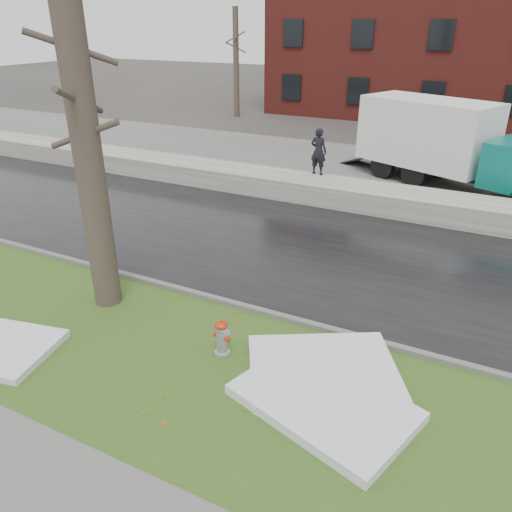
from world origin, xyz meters
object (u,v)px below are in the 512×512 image
at_px(box_truck, 450,143).
at_px(worker, 318,151).
at_px(fire_hydrant, 222,336).
at_px(tree, 85,138).

relative_size(box_truck, worker, 5.60).
height_order(box_truck, worker, box_truck).
bearing_deg(fire_hydrant, worker, 111.42).
xyz_separation_m(tree, box_truck, (5.42, 12.51, -2.05)).
xyz_separation_m(tree, worker, (1.44, 9.38, -2.12)).
relative_size(fire_hydrant, worker, 0.45).
bearing_deg(worker, tree, 86.42).
height_order(tree, box_truck, tree).
xyz_separation_m(box_truck, worker, (-3.99, -3.13, -0.08)).
relative_size(fire_hydrant, box_truck, 0.08).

